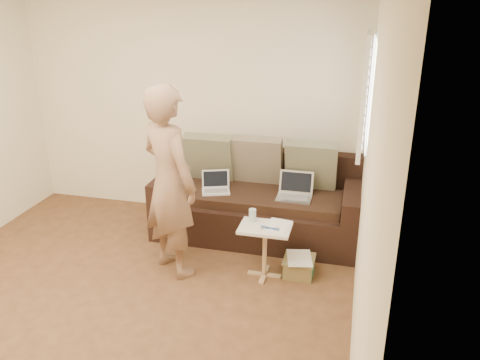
{
  "coord_description": "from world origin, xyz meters",
  "views": [
    {
      "loc": [
        1.91,
        -3.08,
        2.6
      ],
      "look_at": [
        0.8,
        1.4,
        0.78
      ],
      "focal_mm": 36.99,
      "sensor_mm": 36.0,
      "label": 1
    }
  ],
  "objects_px": {
    "laptop_white": "(216,192)",
    "person": "(169,182)",
    "striped_box": "(299,266)",
    "drinking_glass": "(252,215)",
    "sofa": "(257,199)",
    "laptop_silver": "(294,199)",
    "side_table": "(265,251)"
  },
  "relations": [
    {
      "from": "sofa",
      "to": "person",
      "type": "bearing_deg",
      "value": -124.58
    },
    {
      "from": "sofa",
      "to": "laptop_silver",
      "type": "height_order",
      "value": "sofa"
    },
    {
      "from": "drinking_glass",
      "to": "laptop_silver",
      "type": "bearing_deg",
      "value": 63.97
    },
    {
      "from": "drinking_glass",
      "to": "laptop_white",
      "type": "bearing_deg",
      "value": 132.09
    },
    {
      "from": "laptop_silver",
      "to": "side_table",
      "type": "relative_size",
      "value": 0.69
    },
    {
      "from": "laptop_white",
      "to": "drinking_glass",
      "type": "bearing_deg",
      "value": -67.22
    },
    {
      "from": "laptop_white",
      "to": "drinking_glass",
      "type": "distance_m",
      "value": 0.81
    },
    {
      "from": "side_table",
      "to": "striped_box",
      "type": "relative_size",
      "value": 1.78
    },
    {
      "from": "laptop_white",
      "to": "striped_box",
      "type": "xyz_separation_m",
      "value": [
        1.0,
        -0.59,
        -0.43
      ]
    },
    {
      "from": "sofa",
      "to": "laptop_white",
      "type": "xyz_separation_m",
      "value": [
        -0.43,
        -0.15,
        0.1
      ]
    },
    {
      "from": "striped_box",
      "to": "side_table",
      "type": "bearing_deg",
      "value": -164.01
    },
    {
      "from": "sofa",
      "to": "laptop_silver",
      "type": "distance_m",
      "value": 0.44
    },
    {
      "from": "laptop_silver",
      "to": "person",
      "type": "distance_m",
      "value": 1.38
    },
    {
      "from": "laptop_white",
      "to": "person",
      "type": "xyz_separation_m",
      "value": [
        -0.21,
        -0.77,
        0.4
      ]
    },
    {
      "from": "laptop_silver",
      "to": "drinking_glass",
      "type": "bearing_deg",
      "value": -116.17
    },
    {
      "from": "laptop_silver",
      "to": "laptop_white",
      "type": "height_order",
      "value": "laptop_silver"
    },
    {
      "from": "side_table",
      "to": "drinking_glass",
      "type": "relative_size",
      "value": 4.37
    },
    {
      "from": "drinking_glass",
      "to": "striped_box",
      "type": "distance_m",
      "value": 0.67
    },
    {
      "from": "laptop_silver",
      "to": "person",
      "type": "relative_size",
      "value": 0.2
    },
    {
      "from": "laptop_silver",
      "to": "striped_box",
      "type": "xyz_separation_m",
      "value": [
        0.16,
        -0.62,
        -0.43
      ]
    },
    {
      "from": "laptop_white",
      "to": "striped_box",
      "type": "height_order",
      "value": "laptop_white"
    },
    {
      "from": "person",
      "to": "side_table",
      "type": "distance_m",
      "value": 1.11
    },
    {
      "from": "side_table",
      "to": "striped_box",
      "type": "xyz_separation_m",
      "value": [
        0.32,
        0.09,
        -0.17
      ]
    },
    {
      "from": "drinking_glass",
      "to": "person",
      "type": "bearing_deg",
      "value": -166.61
    },
    {
      "from": "laptop_silver",
      "to": "person",
      "type": "height_order",
      "value": "person"
    },
    {
      "from": "laptop_white",
      "to": "laptop_silver",
      "type": "bearing_deg",
      "value": -17.37
    },
    {
      "from": "laptop_white",
      "to": "side_table",
      "type": "relative_size",
      "value": 0.57
    },
    {
      "from": "laptop_silver",
      "to": "drinking_glass",
      "type": "xyz_separation_m",
      "value": [
        -0.31,
        -0.62,
        0.06
      ]
    },
    {
      "from": "laptop_white",
      "to": "person",
      "type": "relative_size",
      "value": 0.16
    },
    {
      "from": "sofa",
      "to": "person",
      "type": "xyz_separation_m",
      "value": [
        -0.63,
        -0.92,
        0.49
      ]
    },
    {
      "from": "sofa",
      "to": "drinking_glass",
      "type": "height_order",
      "value": "sofa"
    },
    {
      "from": "sofa",
      "to": "laptop_white",
      "type": "distance_m",
      "value": 0.46
    }
  ]
}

